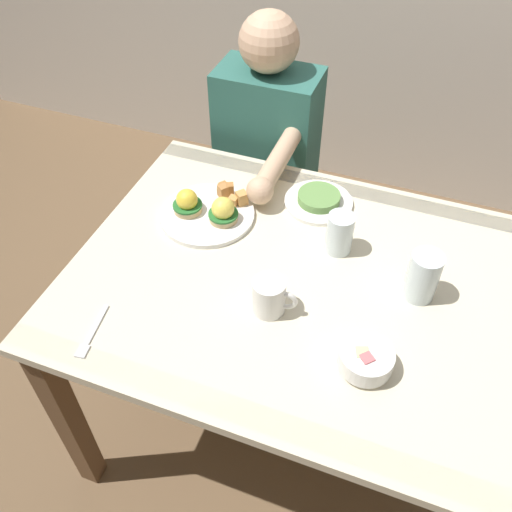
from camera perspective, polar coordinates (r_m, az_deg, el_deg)
The scene contains 10 objects.
ground_plane at distance 2.02m, azimuth 3.70°, elevation -16.68°, with size 6.00×6.00×0.00m, color brown.
dining_table at distance 1.49m, azimuth 4.83°, elevation -5.23°, with size 1.20×0.90×0.74m.
eggs_benedict_plate at distance 1.57m, azimuth -4.96°, elevation 4.79°, with size 0.27×0.27×0.09m.
fruit_bowl at distance 1.24m, azimuth 11.35°, elevation -10.55°, with size 0.12×0.12×0.06m.
coffee_mug at distance 1.30m, azimuth 1.44°, elevation -4.12°, with size 0.11×0.08×0.09m.
fork at distance 1.35m, azimuth -16.69°, elevation -7.77°, with size 0.04×0.16×0.00m.
water_glass_near at distance 1.46m, azimuth 8.64°, elevation 2.12°, with size 0.07×0.07×0.12m.
water_glass_far at distance 1.39m, azimuth 16.86°, elevation -2.22°, with size 0.08×0.08×0.13m.
side_plate at distance 1.62m, azimuth 6.51°, elevation 5.77°, with size 0.20×0.20×0.04m.
diner_person at distance 1.97m, azimuth 0.97°, elevation 10.46°, with size 0.34×0.54×1.14m.
Camera 1 is at (0.21, -0.92, 1.78)m, focal length 38.57 mm.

